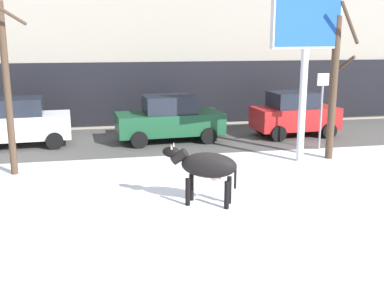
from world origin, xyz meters
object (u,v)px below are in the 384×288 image
pedestrian_near_billboard (137,107)px  bare_tree_left_lot (6,84)px  bare_tree_right_lot (335,85)px  street_sign (322,105)px  car_darkgreen_sedan (170,119)px  billboard (307,30)px  cow_black (206,166)px  car_white_hatchback (22,122)px  car_red_hatchback (294,114)px

pedestrian_near_billboard → bare_tree_left_lot: 8.67m
bare_tree_right_lot → street_sign: (0.23, 1.29, -0.88)m
bare_tree_right_lot → car_darkgreen_sedan: bearing=143.7°
billboard → bare_tree_right_lot: bearing=7.1°
billboard → bare_tree_left_lot: (-9.25, 0.25, -1.55)m
bare_tree_left_lot → car_darkgreen_sedan: bearing=33.9°
cow_black → car_white_hatchback: car_white_hatchback is taller
cow_black → bare_tree_left_lot: bearing=145.0°
car_darkgreen_sedan → bare_tree_left_lot: bearing=-146.1°
billboard → car_darkgreen_sedan: billboard is taller
street_sign → car_white_hatchback: bearing=166.3°
billboard → car_white_hatchback: 10.91m
street_sign → cow_black: bearing=-138.3°
billboard → pedestrian_near_billboard: 9.61m
car_white_hatchback → street_sign: bearing=-13.7°
cow_black → billboard: billboard is taller
car_white_hatchback → street_sign: street_sign is taller
billboard → car_darkgreen_sedan: (-3.88, 3.86, -3.41)m
billboard → street_sign: bearing=45.6°
car_red_hatchback → street_sign: bearing=-90.6°
cow_black → car_darkgreen_sedan: bearing=88.8°
cow_black → street_sign: size_ratio=0.67×
street_sign → bare_tree_left_lot: bearing=-173.6°
street_sign → car_darkgreen_sedan: bearing=155.4°
cow_black → car_darkgreen_sedan: car_darkgreen_sedan is taller
street_sign → bare_tree_right_lot: bearing=-100.2°
car_darkgreen_sedan → car_red_hatchback: car_red_hatchback is taller
car_white_hatchback → cow_black: bearing=-53.8°
billboard → bare_tree_right_lot: billboard is taller
car_red_hatchback → bare_tree_left_lot: size_ratio=0.70×
cow_black → bare_tree_left_lot: (-5.22, 3.66, 1.77)m
car_red_hatchback → pedestrian_near_billboard: bearing=150.2°
car_red_hatchback → car_darkgreen_sedan: bearing=-179.7°
car_white_hatchback → bare_tree_left_lot: size_ratio=0.70×
billboard → car_white_hatchback: (-9.53, 4.10, -3.39)m
billboard → car_red_hatchback: billboard is taller
bare_tree_left_lot → bare_tree_right_lot: (10.42, -0.10, -0.22)m
cow_black → car_darkgreen_sedan: (0.15, 7.27, -0.09)m
bare_tree_left_lot → street_sign: bearing=6.4°
cow_black → car_white_hatchback: 9.30m
cow_black → car_white_hatchback: size_ratio=0.53×
cow_black → bare_tree_right_lot: bare_tree_right_lot is taller
cow_black → pedestrian_near_billboard: (-0.87, 10.93, -0.11)m
bare_tree_right_lot → car_white_hatchback: bearing=159.7°
car_white_hatchback → bare_tree_right_lot: bare_tree_right_lot is taller
cow_black → street_sign: (5.44, 4.85, 0.68)m
car_darkgreen_sedan → pedestrian_near_billboard: 3.80m
car_red_hatchback → bare_tree_right_lot: bare_tree_right_lot is taller
billboard → cow_black: bearing=-139.8°
car_white_hatchback → car_darkgreen_sedan: 5.65m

